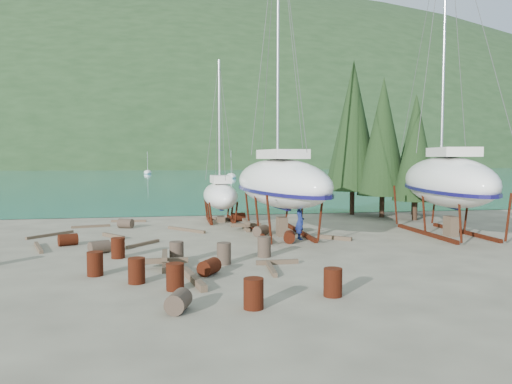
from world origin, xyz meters
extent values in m
plane|color=#5E594A|center=(0.00, 0.00, 0.00)|extent=(600.00, 600.00, 0.00)
plane|color=#175A73|center=(0.00, 315.00, 0.01)|extent=(700.00, 700.00, 0.00)
ellipsoid|color=#1E341A|center=(0.00, 320.00, 0.00)|extent=(800.00, 360.00, 110.00)
cube|color=beige|center=(-60.00, 190.00, 2.00)|extent=(6.00, 5.00, 4.00)
cube|color=#A54C2D|center=(-60.00, 190.00, 4.80)|extent=(6.60, 5.60, 1.60)
cube|color=beige|center=(-20.00, 190.00, 2.00)|extent=(6.00, 5.00, 4.00)
cube|color=#A54C2D|center=(-20.00, 190.00, 4.80)|extent=(6.60, 5.60, 1.60)
cube|color=beige|center=(30.00, 190.00, 2.00)|extent=(6.00, 5.00, 4.00)
cube|color=#A54C2D|center=(30.00, 190.00, 4.80)|extent=(6.60, 5.60, 1.60)
cylinder|color=black|center=(12.50, 12.00, 0.80)|extent=(0.36, 0.36, 1.60)
cone|color=black|center=(12.50, 12.00, 5.80)|extent=(3.60, 3.60, 8.40)
cylinder|color=black|center=(14.00, 10.00, 0.68)|extent=(0.36, 0.36, 1.36)
cone|color=black|center=(14.00, 10.00, 4.93)|extent=(3.06, 3.06, 7.14)
cylinder|color=black|center=(11.00, 14.00, 0.92)|extent=(0.36, 0.36, 1.84)
cone|color=black|center=(11.00, 14.00, 6.67)|extent=(4.14, 4.14, 9.66)
cylinder|color=black|center=(15.50, 13.00, 0.72)|extent=(0.36, 0.36, 1.44)
cone|color=black|center=(15.50, 13.00, 5.22)|extent=(3.24, 3.24, 7.56)
ellipsoid|color=white|center=(10.00, 80.00, 0.38)|extent=(2.00, 5.00, 1.40)
cylinder|color=silver|center=(10.00, 80.00, 3.23)|extent=(0.08, 0.08, 5.00)
ellipsoid|color=white|center=(-8.00, 110.00, 0.38)|extent=(2.00, 5.00, 1.40)
cylinder|color=silver|center=(-8.00, 110.00, 3.23)|extent=(0.08, 0.08, 5.00)
ellipsoid|color=white|center=(3.48, 5.43, 2.88)|extent=(4.89, 11.88, 2.69)
cube|color=#110E47|center=(3.48, 4.86, 1.99)|extent=(0.53, 2.09, 1.00)
cube|color=silver|center=(3.48, 4.86, 4.48)|extent=(2.30, 3.68, 0.50)
cylinder|color=silver|center=(3.48, 6.01, 11.25)|extent=(0.14, 0.14, 13.84)
cube|color=#531C0E|center=(2.30, 5.43, 0.10)|extent=(0.18, 6.34, 0.20)
cube|color=#531C0E|center=(4.66, 5.43, 0.10)|extent=(0.18, 6.34, 0.20)
cube|color=brown|center=(3.48, 4.86, 0.52)|extent=(0.50, 0.80, 1.04)
ellipsoid|color=white|center=(12.60, 3.81, 2.97)|extent=(5.79, 12.11, 2.75)
cube|color=#110E47|center=(12.60, 3.23, 2.04)|extent=(0.69, 2.10, 1.00)
cube|color=silver|center=(12.60, 3.23, 4.59)|extent=(2.57, 3.81, 0.50)
cylinder|color=silver|center=(12.60, 4.39, 11.43)|extent=(0.14, 0.14, 13.98)
cube|color=#531C0E|center=(11.42, 3.81, 0.10)|extent=(0.18, 6.41, 0.20)
cube|color=#531C0E|center=(13.79, 3.81, 0.10)|extent=(0.18, 6.41, 0.20)
cube|color=brown|center=(12.60, 3.23, 0.54)|extent=(0.50, 0.80, 1.09)
ellipsoid|color=white|center=(0.78, 11.65, 1.74)|extent=(2.41, 6.83, 1.74)
cube|color=#110E47|center=(0.78, 11.31, 1.32)|extent=(0.30, 1.22, 1.00)
cube|color=silver|center=(0.78, 11.31, 2.85)|extent=(1.25, 2.07, 0.50)
cylinder|color=silver|center=(0.78, 11.98, 6.75)|extent=(0.14, 0.14, 8.10)
cube|color=#531C0E|center=(0.04, 11.65, 0.10)|extent=(0.18, 3.71, 0.20)
cube|color=#531C0E|center=(1.52, 11.65, 0.10)|extent=(0.18, 3.71, 0.20)
cube|color=brown|center=(0.78, 11.31, 0.18)|extent=(0.50, 0.80, 0.37)
imported|color=navy|center=(4.15, 3.55, 0.96)|extent=(0.48, 0.71, 1.92)
cylinder|color=#531C0E|center=(-5.29, -2.96, 0.44)|extent=(0.58, 0.58, 0.88)
cylinder|color=#2D2823|center=(-2.38, -7.79, 0.29)|extent=(0.82, 1.02, 0.58)
cylinder|color=#531C0E|center=(-7.50, 3.72, 0.29)|extent=(1.04, 0.87, 0.58)
cylinder|color=#531C0E|center=(-0.26, -7.87, 0.44)|extent=(0.58, 0.58, 0.88)
cylinder|color=#531C0E|center=(1.99, 11.48, 0.29)|extent=(0.95, 0.68, 0.58)
cylinder|color=#2D2823|center=(1.44, -0.64, 0.44)|extent=(0.58, 0.58, 0.88)
cylinder|color=#531C0E|center=(3.37, 2.69, 0.29)|extent=(0.79, 1.00, 0.58)
cylinder|color=#531C0E|center=(2.38, -7.04, 0.44)|extent=(0.58, 0.58, 0.88)
cylinder|color=#2D2823|center=(-5.23, 9.46, 0.29)|extent=(1.04, 0.90, 0.58)
cylinder|color=#531C0E|center=(-2.44, -5.47, 0.44)|extent=(0.58, 0.58, 0.88)
cylinder|color=#2D2823|center=(2.35, 5.01, 0.29)|extent=(1.02, 1.04, 0.58)
cylinder|color=#531C0E|center=(-1.18, -3.53, 0.29)|extent=(0.96, 1.05, 0.58)
cylinder|color=#531C0E|center=(-3.73, -4.35, 0.44)|extent=(0.58, 0.58, 0.88)
cylinder|color=#531C0E|center=(-4.78, 0.17, 0.44)|extent=(0.58, 0.58, 0.88)
cylinder|color=#2D2823|center=(-5.71, 1.37, 0.29)|extent=(1.05, 0.95, 0.58)
cylinder|color=#2D2823|center=(-2.32, -1.25, 0.44)|extent=(0.58, 0.58, 0.88)
cylinder|color=#2D2823|center=(-0.45, -1.83, 0.44)|extent=(0.58, 0.58, 0.88)
cube|color=brown|center=(-7.36, 10.10, 0.07)|extent=(2.27, 0.68, 0.14)
cube|color=brown|center=(5.99, 3.16, 0.10)|extent=(1.45, 1.30, 0.19)
cube|color=brown|center=(1.21, -3.22, 0.08)|extent=(0.33, 2.39, 0.16)
cube|color=brown|center=(0.77, 12.28, 0.10)|extent=(1.70, 1.04, 0.19)
cube|color=brown|center=(1.68, -2.19, 0.09)|extent=(1.74, 0.19, 0.17)
cube|color=brown|center=(-5.57, 5.82, 0.09)|extent=(1.34, 1.61, 0.19)
cube|color=brown|center=(-5.28, 12.33, 0.08)|extent=(2.30, 0.40, 0.15)
cube|color=brown|center=(-1.64, 7.55, 0.08)|extent=(2.12, 2.45, 0.16)
cube|color=brown|center=(-3.88, 3.14, 0.08)|extent=(1.55, 1.87, 0.15)
cube|color=brown|center=(-9.03, 6.96, 0.07)|extent=(2.06, 2.27, 0.15)
cube|color=brown|center=(-1.80, -4.47, 0.11)|extent=(0.77, 3.00, 0.23)
cube|color=brown|center=(-8.68, 2.97, 0.08)|extent=(1.02, 2.60, 0.16)
cube|color=brown|center=(-2.79, -2.17, 0.10)|extent=(0.20, 1.80, 0.20)
cube|color=brown|center=(-2.79, -2.17, 0.30)|extent=(1.80, 0.20, 0.20)
cube|color=brown|center=(-2.79, -2.17, 0.50)|extent=(0.20, 1.80, 0.20)
cube|color=brown|center=(1.88, 7.36, 0.10)|extent=(0.20, 1.80, 0.20)
cube|color=brown|center=(1.88, 7.36, 0.30)|extent=(1.80, 0.20, 0.20)
cube|color=brown|center=(1.88, 7.36, 0.50)|extent=(0.20, 1.80, 0.20)
camera|label=1|loc=(-2.59, -21.63, 4.32)|focal=35.00mm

